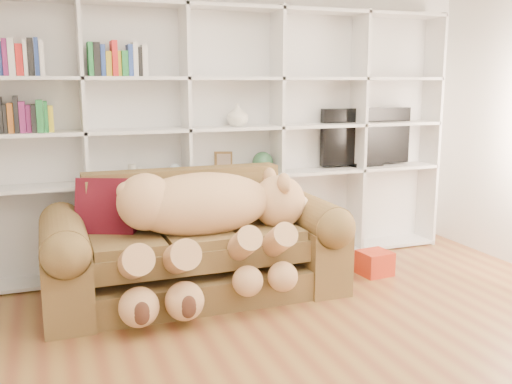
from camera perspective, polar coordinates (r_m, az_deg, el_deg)
name	(u,v)px	position (r m, az deg, el deg)	size (l,w,h in m)	color
floor	(355,376)	(3.61, 9.88, -17.66)	(5.00, 5.00, 0.00)	brown
wall_back	(226,121)	(5.48, -2.99, 7.09)	(5.00, 0.02, 2.70)	silver
bookshelf	(206,128)	(5.29, -5.03, 6.44)	(4.43, 0.35, 2.40)	silver
sofa	(195,250)	(4.70, -6.14, -5.76)	(2.36, 1.02, 0.99)	brown
teddy_bear	(207,218)	(4.44, -4.97, -2.62)	(1.69, 0.95, 0.98)	tan
throw_pillow	(107,208)	(4.65, -14.68, -1.58)	(0.47, 0.15, 0.47)	#520E1A
gift_box	(375,263)	(5.30, 11.78, -6.96)	(0.27, 0.25, 0.22)	#B42E18
tv	(366,138)	(5.97, 10.92, 5.37)	(1.00, 0.18, 0.59)	black
picture_frame	(223,163)	(5.31, -3.28, 2.94)	(0.17, 0.03, 0.21)	brown
green_vase	(263,162)	(5.44, 0.68, 2.99)	(0.20, 0.20, 0.20)	#32613D
figurine_tall	(132,172)	(5.13, -12.27, 1.94)	(0.07, 0.07, 0.14)	beige
figurine_short	(140,174)	(5.14, -11.56, 1.78)	(0.06, 0.06, 0.11)	beige
snow_globe	(175,170)	(5.20, -8.12, 2.15)	(0.12, 0.12, 0.12)	silver
shelf_vase	(238,115)	(5.31, -1.84, 7.72)	(0.20, 0.20, 0.21)	silver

